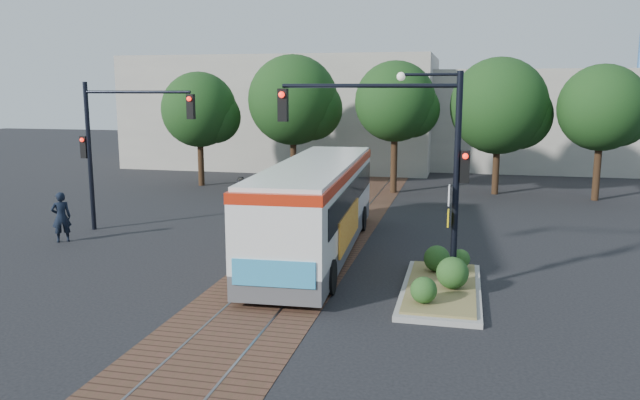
{
  "coord_description": "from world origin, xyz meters",
  "views": [
    {
      "loc": [
        5.29,
        -18.36,
        5.75
      ],
      "look_at": [
        0.06,
        4.11,
        1.6
      ],
      "focal_mm": 35.0,
      "sensor_mm": 36.0,
      "label": 1
    }
  ],
  "objects_px": {
    "signal_pole_main": "(412,146)",
    "signal_pole_left": "(114,136)",
    "city_bus": "(317,203)",
    "parked_car": "(274,188)",
    "officer": "(61,217)",
    "traffic_island": "(442,281)"
  },
  "relations": [
    {
      "from": "traffic_island",
      "to": "signal_pole_left",
      "type": "bearing_deg",
      "value": 159.64
    },
    {
      "from": "signal_pole_main",
      "to": "officer",
      "type": "relative_size",
      "value": 3.13
    },
    {
      "from": "parked_car",
      "to": "city_bus",
      "type": "bearing_deg",
      "value": -170.76
    },
    {
      "from": "city_bus",
      "to": "signal_pole_main",
      "type": "distance_m",
      "value": 5.36
    },
    {
      "from": "traffic_island",
      "to": "signal_pole_main",
      "type": "bearing_deg",
      "value": 174.64
    },
    {
      "from": "traffic_island",
      "to": "officer",
      "type": "relative_size",
      "value": 2.71
    },
    {
      "from": "city_bus",
      "to": "traffic_island",
      "type": "xyz_separation_m",
      "value": [
        4.5,
        -3.35,
        -1.47
      ]
    },
    {
      "from": "officer",
      "to": "parked_car",
      "type": "relative_size",
      "value": 0.5
    },
    {
      "from": "parked_car",
      "to": "signal_pole_main",
      "type": "bearing_deg",
      "value": -164.1
    },
    {
      "from": "signal_pole_main",
      "to": "officer",
      "type": "xyz_separation_m",
      "value": [
        -13.31,
        2.64,
        -3.2
      ]
    },
    {
      "from": "city_bus",
      "to": "signal_pole_left",
      "type": "relative_size",
      "value": 2.03
    },
    {
      "from": "traffic_island",
      "to": "parked_car",
      "type": "height_order",
      "value": "traffic_island"
    },
    {
      "from": "officer",
      "to": "parked_car",
      "type": "height_order",
      "value": "officer"
    },
    {
      "from": "city_bus",
      "to": "parked_car",
      "type": "relative_size",
      "value": 3.17
    },
    {
      "from": "signal_pole_main",
      "to": "parked_car",
      "type": "relative_size",
      "value": 1.56
    },
    {
      "from": "city_bus",
      "to": "signal_pole_left",
      "type": "distance_m",
      "value": 9.06
    },
    {
      "from": "signal_pole_main",
      "to": "signal_pole_left",
      "type": "height_order",
      "value": "signal_pole_main"
    },
    {
      "from": "signal_pole_main",
      "to": "signal_pole_left",
      "type": "xyz_separation_m",
      "value": [
        -12.23,
        4.8,
        -0.29
      ]
    },
    {
      "from": "city_bus",
      "to": "officer",
      "type": "xyz_separation_m",
      "value": [
        -9.77,
        -0.62,
        -0.84
      ]
    },
    {
      "from": "city_bus",
      "to": "signal_pole_left",
      "type": "height_order",
      "value": "signal_pole_left"
    },
    {
      "from": "parked_car",
      "to": "officer",
      "type": "bearing_deg",
      "value": 139.66
    },
    {
      "from": "traffic_island",
      "to": "officer",
      "type": "xyz_separation_m",
      "value": [
        -14.26,
        2.73,
        0.63
      ]
    }
  ]
}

